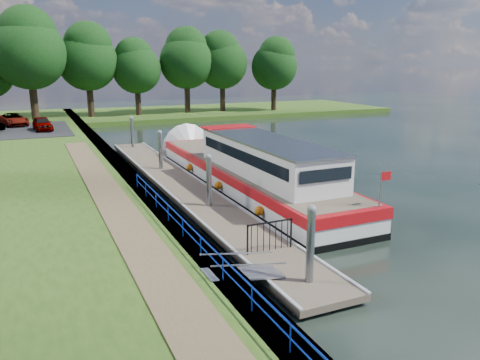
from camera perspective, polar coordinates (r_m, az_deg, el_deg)
name	(u,v)px	position (r m, az deg, el deg)	size (l,w,h in m)	color
ground	(300,286)	(15.94, 7.37, -12.70)	(160.00, 160.00, 0.00)	black
bank_edge	(130,181)	(28.33, -13.26, -0.12)	(1.10, 90.00, 0.78)	#473D2D
far_bank	(180,113)	(67.33, -7.28, 8.12)	(60.00, 18.00, 0.60)	#2E4F16
footpath	(119,212)	(21.27, -14.48, -3.76)	(1.60, 40.00, 0.05)	brown
blue_fence	(191,232)	(16.85, -5.98, -6.27)	(0.04, 18.04, 0.72)	#0C2DBF
pontoon	(182,188)	(27.08, -7.11, -0.94)	(2.50, 30.00, 0.56)	brown
mooring_piles	(181,169)	(26.82, -7.18, 1.32)	(0.30, 27.30, 3.55)	gray
gangway	(243,273)	(15.27, 0.39, -11.22)	(2.58, 1.00, 0.92)	#A5A8AD
gate_panel	(270,232)	(17.23, 3.65, -6.34)	(1.85, 0.05, 1.15)	black
barge	(243,169)	(27.58, 0.34, 1.37)	(4.36, 21.15, 4.78)	black
horizon_trees	(77,56)	(61.02, -19.23, 14.06)	(54.38, 10.03, 12.87)	#332316
car_a	(42,124)	(49.20, -22.96, 6.36)	(1.55, 3.86, 1.32)	#999999
car_d	(14,119)	(54.26, -25.87, 6.67)	(2.14, 4.63, 1.29)	#999999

